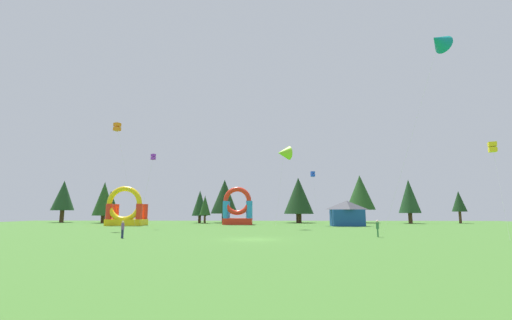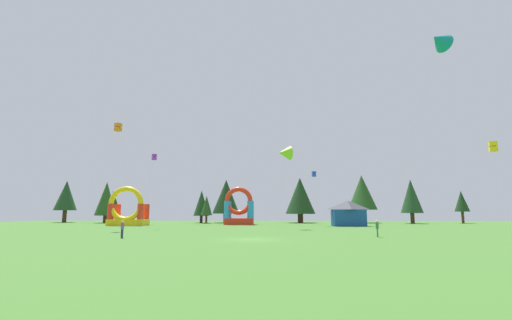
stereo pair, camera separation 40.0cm
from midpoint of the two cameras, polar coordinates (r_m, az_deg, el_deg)
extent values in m
plane|color=#3D6B28|center=(31.67, -0.89, -12.83)|extent=(120.00, 120.00, 0.00)
cone|color=#8CD826|center=(51.78, 4.32, 1.15)|extent=(2.60, 2.66, 2.13)
cylinder|color=silver|center=(52.58, 3.62, -5.03)|extent=(1.30, 2.89, 10.99)
cube|color=purple|center=(54.03, -16.63, 0.25)|extent=(0.74, 0.74, 0.39)
cube|color=purple|center=(54.10, -16.61, 0.74)|extent=(0.74, 0.74, 0.39)
cylinder|color=silver|center=(54.69, -17.76, -5.06)|extent=(2.37, 1.64, 10.45)
cone|color=#0C7F7A|center=(43.90, 27.43, 16.82)|extent=(2.92, 2.86, 2.35)
cylinder|color=silver|center=(43.16, 23.59, 2.71)|extent=(4.44, 7.37, 20.46)
cube|color=orange|center=(51.71, -21.94, 4.72)|extent=(0.99, 0.99, 0.49)
cube|color=orange|center=(51.84, -21.91, 5.35)|extent=(0.99, 0.99, 0.49)
cylinder|color=silver|center=(49.08, -20.63, -2.57)|extent=(4.04, 1.82, 13.91)
cube|color=blue|center=(61.49, 9.07, -2.50)|extent=(0.73, 0.73, 0.41)
cube|color=blue|center=(61.54, 9.06, -2.05)|extent=(0.73, 0.73, 0.41)
cylinder|color=silver|center=(60.13, 9.46, -6.36)|extent=(0.36, 2.23, 8.86)
cube|color=yellow|center=(39.60, 33.94, 1.41)|extent=(0.84, 0.84, 0.43)
cube|color=yellow|center=(39.67, 33.88, 2.14)|extent=(0.84, 0.84, 0.43)
cylinder|color=silver|center=(37.80, 34.83, -4.19)|extent=(1.07, 2.71, 8.47)
cylinder|color=navy|center=(35.37, -21.37, -11.17)|extent=(0.15, 0.15, 0.77)
cylinder|color=navy|center=(35.25, -21.20, -11.19)|extent=(0.15, 0.15, 0.77)
cylinder|color=#724C8C|center=(35.28, -21.23, -10.06)|extent=(0.37, 0.37, 0.61)
sphere|color=#D8AD84|center=(35.26, -21.19, -9.40)|extent=(0.21, 0.21, 0.21)
cylinder|color=#33723F|center=(36.14, 18.97, -11.20)|extent=(0.13, 0.13, 0.79)
cylinder|color=#33723F|center=(36.30, 18.93, -11.19)|extent=(0.13, 0.13, 0.79)
cylinder|color=#33723F|center=(36.19, 18.90, -10.08)|extent=(0.31, 0.31, 0.62)
sphere|color=beige|center=(36.17, 18.86, -9.42)|extent=(0.21, 0.21, 0.21)
cube|color=red|center=(66.27, -3.17, -9.97)|extent=(5.37, 3.77, 1.15)
cylinder|color=#268CD8|center=(65.11, -5.16, -8.07)|extent=(1.06, 1.06, 3.19)
cylinder|color=#268CD8|center=(64.74, -1.33, -8.10)|extent=(1.06, 1.06, 3.19)
cylinder|color=#268CD8|center=(67.81, -4.89, -8.08)|extent=(1.06, 1.06, 3.19)
cylinder|color=#268CD8|center=(67.45, -1.21, -8.10)|extent=(1.06, 1.06, 3.19)
torus|color=red|center=(64.92, -3.24, -6.68)|extent=(5.16, 0.84, 5.16)
cube|color=yellow|center=(65.99, -20.53, -9.50)|extent=(6.32, 3.87, 1.07)
cylinder|color=red|center=(65.71, -23.04, -7.76)|extent=(1.08, 1.08, 2.64)
cylinder|color=red|center=(63.72, -18.71, -7.98)|extent=(1.08, 1.08, 2.64)
cylinder|color=red|center=(68.25, -22.06, -7.81)|extent=(1.08, 1.08, 2.64)
cylinder|color=red|center=(66.34, -17.88, -8.01)|extent=(1.08, 1.08, 2.64)
torus|color=yellow|center=(64.68, -20.85, -6.70)|extent=(6.10, 0.87, 6.10)
cube|color=#19478C|center=(61.08, 14.47, -9.11)|extent=(5.22, 3.48, 2.74)
pyramid|color=#3F3F47|center=(61.08, 14.39, -7.13)|extent=(5.22, 3.48, 1.49)
cylinder|color=#4C331E|center=(88.94, -29.24, -8.03)|extent=(0.86, 0.86, 2.64)
cone|color=#1E4221|center=(89.00, -29.03, -5.07)|extent=(4.76, 4.76, 6.57)
cylinder|color=#4C331E|center=(80.91, -23.86, -8.83)|extent=(0.80, 0.80, 1.56)
cone|color=#234C1E|center=(80.94, -23.68, -5.78)|extent=(4.43, 4.43, 7.06)
cylinder|color=#4C331E|center=(83.66, -22.91, -8.80)|extent=(0.67, 0.67, 1.70)
cone|color=#193819|center=(83.66, -22.77, -6.44)|extent=(3.70, 3.70, 5.19)
cylinder|color=#4C331E|center=(75.54, -9.36, -9.53)|extent=(0.59, 0.59, 1.51)
cone|color=#1E4221|center=(75.54, -9.30, -6.94)|extent=(3.29, 3.29, 5.33)
cylinder|color=#4C331E|center=(73.22, -8.53, -9.55)|extent=(0.42, 0.42, 1.62)
cone|color=#234C1E|center=(73.21, -8.48, -7.34)|extent=(2.33, 2.33, 4.01)
cylinder|color=#4C331E|center=(75.67, -5.37, -9.43)|extent=(1.04, 1.04, 1.97)
cone|color=#193819|center=(75.71, -5.32, -5.95)|extent=(5.77, 5.77, 7.22)
cylinder|color=#4C331E|center=(75.81, 6.86, -9.43)|extent=(1.14, 1.14, 1.90)
cone|color=#193819|center=(75.87, 6.79, -5.80)|extent=(6.35, 6.35, 7.72)
cylinder|color=#4C331E|center=(78.95, 16.64, -8.78)|extent=(1.11, 1.11, 2.76)
cone|color=#234C1E|center=(79.04, 16.49, -5.09)|extent=(6.15, 6.15, 7.44)
cylinder|color=#4C331E|center=(77.89, 23.75, -8.69)|extent=(0.77, 0.77, 2.09)
cone|color=#1E4221|center=(77.94, 23.56, -5.43)|extent=(4.30, 4.30, 6.79)
cylinder|color=#4C331E|center=(83.64, 30.24, -8.10)|extent=(0.51, 0.51, 2.37)
cone|color=#193819|center=(83.65, 30.08, -5.85)|extent=(2.83, 2.83, 4.22)
camera|label=1|loc=(0.20, -90.28, 0.04)|focal=24.51mm
camera|label=2|loc=(0.20, 89.72, -0.04)|focal=24.51mm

